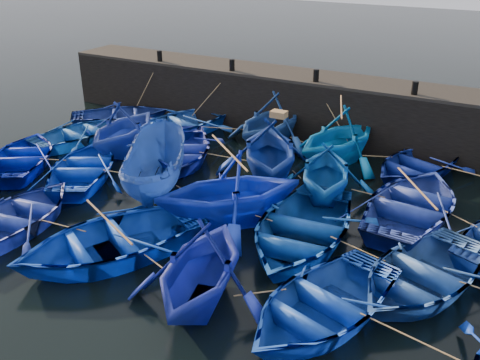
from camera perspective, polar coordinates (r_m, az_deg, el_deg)
The scene contains 31 objects.
ground at distance 15.74m, azimuth -5.75°, elevation -6.57°, with size 120.00×120.00×0.00m, color black.
quay_wall at distance 23.84m, azimuth 8.69°, elevation 7.61°, with size 26.00×2.50×2.50m, color black.
quay_top at distance 23.49m, azimuth 8.90°, elevation 10.67°, with size 26.00×2.50×0.12m, color black.
bollard_0 at distance 26.48m, azimuth -8.57°, elevation 12.95°, with size 0.24×0.24×0.50m, color black.
bollard_1 at distance 24.29m, azimuth -0.86°, elevation 12.17°, with size 0.24×0.24×0.50m, color black.
bollard_2 at distance 22.60m, azimuth 8.11°, elevation 10.97°, with size 0.24×0.24×0.50m, color black.
bollard_3 at distance 21.53m, azimuth 18.15°, elevation 9.32°, with size 0.24×0.24×0.50m, color black.
boat_0 at distance 25.86m, azimuth -12.63°, elevation 6.82°, with size 3.17×4.43×0.92m, color navy.
boat_1 at distance 23.97m, azimuth -6.74°, elevation 6.02°, with size 3.66×5.12×1.06m, color blue.
boat_2 at distance 22.34m, azimuth 3.30°, elevation 6.42°, with size 3.76×4.36×2.29m, color navy.
boat_3 at distance 20.75m, azimuth 10.50°, elevation 4.59°, with size 3.77×4.38×2.30m, color #0663B5.
boat_4 at distance 20.73m, azimuth 18.30°, elevation 1.65°, with size 3.18×4.44×0.92m, color navy.
boat_6 at distance 23.89m, azimuth -16.63°, elevation 4.87°, with size 3.13×4.37×0.91m, color #154A9B.
boat_7 at distance 22.07m, azimuth -12.28°, elevation 5.54°, with size 3.62×4.20×2.21m, color navy.
boat_8 at distance 21.07m, azimuth -6.38°, elevation 3.30°, with size 3.49×4.88×1.01m, color #1C2DA5.
boat_9 at distance 19.09m, azimuth 3.23°, elevation 3.38°, with size 3.97×4.60×2.42m, color navy.
boat_10 at distance 17.93m, azimuth 9.21°, elevation 1.05°, with size 3.42×3.96×2.09m, color #0B4DAB.
boat_11 at distance 17.41m, azimuth 18.06°, elevation -2.46°, with size 3.77×5.27×1.09m, color navy.
boat_13 at distance 21.94m, azimuth -22.11°, elevation 2.37°, with size 3.28×4.59×0.95m, color #0014A3.
boat_14 at distance 20.19m, azimuth -16.26°, elevation 1.36°, with size 3.29×4.61×0.96m, color #0932CD.
boat_15 at distance 18.19m, azimuth -9.16°, elevation 1.21°, with size 1.91×5.08×1.97m, color navy.
boat_16 at distance 16.01m, azimuth -1.17°, elevation -1.03°, with size 3.90×4.52×2.38m, color #0C25CC.
boat_17 at distance 15.31m, azimuth 6.50°, elevation -5.13°, with size 3.86×5.40×1.12m, color navy.
boat_18 at distance 14.19m, azimuth 18.75°, elevation -9.39°, with size 3.39×4.74×0.98m, color #244C8F.
boat_21 at distance 17.43m, azimuth -22.55°, elevation -3.46°, with size 3.22×4.49×0.93m, color navy.
boat_22 at distance 15.12m, azimuth -13.67°, elevation -6.19°, with size 3.83×5.36×1.11m, color #0936BF.
boat_23 at distance 12.71m, azimuth -4.26°, elevation -9.14°, with size 3.52×4.08×2.15m, color #132199.
boat_24 at distance 12.64m, azimuth 8.72°, elevation -12.84°, with size 3.39×4.73×0.98m, color #113DBB.
wooden_crate at distance 18.53m, azimuth 4.16°, elevation 7.02°, with size 0.54×0.38×0.22m, color olive.
mooring_ropes at distance 19.13m, azimuth 3.18°, elevation 2.36°, with size 17.97×11.72×2.10m.
loose_oars at distance 16.56m, azimuth 4.58°, elevation 1.93°, with size 9.02×11.40×1.35m.
Camera 1 is at (7.91, -10.91, 8.13)m, focal length 40.00 mm.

